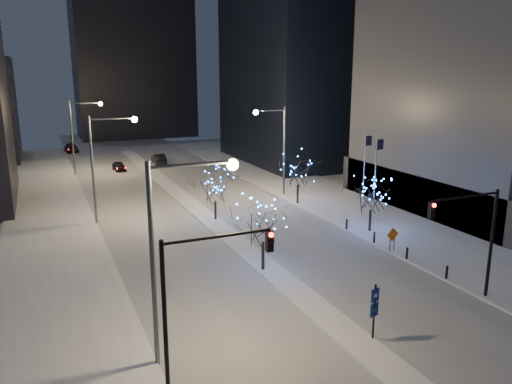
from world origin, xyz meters
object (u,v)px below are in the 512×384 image
holiday_tree_median_far (215,186)px  holiday_tree_plaza_near (371,195)px  traffic_signal_west (199,284)px  traffic_signal_east (474,228)px  car_mid (159,159)px  construction_sign (392,237)px  street_lamp_w_near (174,234)px  car_near (119,166)px  street_lamp_w_far (80,127)px  wayfinding_sign (374,307)px  holiday_tree_median_near (263,221)px  holiday_tree_plaza_far (298,170)px  street_lamp_east (277,140)px  street_lamp_w_mid (104,154)px  car_far (71,148)px

holiday_tree_median_far → holiday_tree_plaza_near: (11.28, -8.84, -0.01)m
traffic_signal_west → traffic_signal_east: 17.41m
traffic_signal_east → car_mid: bearing=96.7°
construction_sign → traffic_signal_east: bearing=-102.5°
street_lamp_w_near → car_near: 51.20m
street_lamp_w_far → wayfinding_sign: size_ratio=3.14×
holiday_tree_median_near → holiday_tree_plaza_near: (12.28, 4.22, -0.33)m
holiday_tree_plaza_far → wayfinding_sign: size_ratio=1.74×
street_lamp_w_near → car_mid: size_ratio=2.14×
traffic_signal_east → holiday_tree_plaza_near: size_ratio=1.44×
street_lamp_w_far → street_lamp_east: size_ratio=1.00×
street_lamp_w_near → car_near: size_ratio=2.69×
car_mid → wayfinding_sign: 56.08m
holiday_tree_median_far → wayfinding_sign: bearing=-89.1°
holiday_tree_median_far → construction_sign: (9.80, -13.72, -2.10)m
holiday_tree_median_near → holiday_tree_plaza_far: bearing=54.1°
traffic_signal_west → construction_sign: size_ratio=3.67×
street_lamp_east → construction_sign: (0.22, -20.12, -5.15)m
street_lamp_w_mid → traffic_signal_east: bearing=-55.5°
holiday_tree_median_far → holiday_tree_plaza_near: holiday_tree_median_far is taller
traffic_signal_east → holiday_tree_median_far: 24.16m
holiday_tree_plaza_near → wayfinding_sign: size_ratio=1.52×
street_lamp_w_mid → holiday_tree_median_far: size_ratio=2.00×
car_mid → construction_sign: construction_sign is taller
street_lamp_east → traffic_signal_west: street_lamp_east is taller
traffic_signal_west → construction_sign: (18.74, 9.88, -3.46)m
street_lamp_w_near → street_lamp_w_mid: (0.00, 25.00, 0.00)m
street_lamp_w_near → street_lamp_east: size_ratio=1.00×
car_far → holiday_tree_median_near: holiday_tree_median_near is taller
street_lamp_w_near → car_near: bearing=84.4°
street_lamp_w_near → street_lamp_w_far: (0.00, 50.00, 0.00)m
car_near → holiday_tree_median_near: holiday_tree_median_near is taller
car_mid → street_lamp_w_mid: bearing=70.1°
traffic_signal_east → car_near: 53.38m
wayfinding_sign → holiday_tree_median_near: bearing=83.6°
street_lamp_w_near → traffic_signal_east: (17.88, -1.00, -1.74)m
holiday_tree_plaza_near → street_lamp_w_near: bearing=-148.4°
street_lamp_w_far → car_near: bearing=7.1°
wayfinding_sign → traffic_signal_west: bearing=164.1°
traffic_signal_west → car_far: size_ratio=1.40×
holiday_tree_median_far → construction_sign: size_ratio=2.63×
holiday_tree_plaza_far → street_lamp_east: bearing=95.6°
holiday_tree_plaza_far → construction_sign: holiday_tree_plaza_far is taller
holiday_tree_median_near → wayfinding_sign: (1.39, -10.91, -1.76)m
car_far → street_lamp_w_mid: bearing=-93.4°
car_near → car_far: bearing=99.8°
street_lamp_w_far → wayfinding_sign: (9.82, -52.37, -4.55)m
holiday_tree_plaza_near → traffic_signal_west: bearing=-143.9°
street_lamp_w_mid → holiday_tree_median_far: (9.44, -3.41, -3.10)m
traffic_signal_east → car_mid: (-6.45, 54.68, -3.99)m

